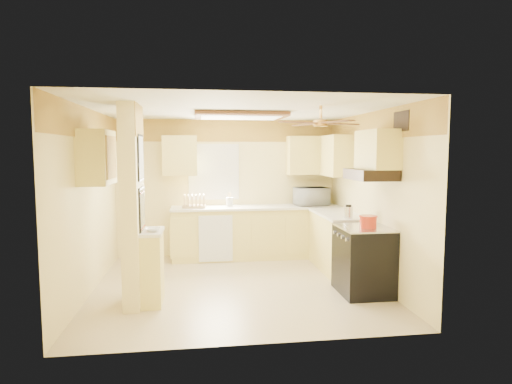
{
  "coord_description": "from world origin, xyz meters",
  "views": [
    {
      "loc": [
        -0.54,
        -5.98,
        1.93
      ],
      "look_at": [
        0.32,
        0.35,
        1.32
      ],
      "focal_mm": 30.0,
      "sensor_mm": 36.0,
      "label": 1
    }
  ],
  "objects": [
    {
      "name": "window",
      "position": [
        -0.25,
        1.89,
        1.55
      ],
      "size": [
        0.92,
        0.02,
        1.02
      ],
      "color": "white",
      "rests_on": "wall_back"
    },
    {
      "name": "floor",
      "position": [
        0.0,
        0.0,
        0.0
      ],
      "size": [
        4.0,
        4.0,
        0.0
      ],
      "primitive_type": "plane",
      "color": "#CEB78E",
      "rests_on": "ground"
    },
    {
      "name": "countertop_right",
      "position": [
        1.69,
        0.6,
        0.92
      ],
      "size": [
        0.64,
        1.44,
        0.04
      ],
      "primitive_type": "cube",
      "color": "white",
      "rests_on": "lower_cabinets_right"
    },
    {
      "name": "vent_grate",
      "position": [
        1.98,
        -0.9,
        2.3
      ],
      "size": [
        0.02,
        0.4,
        0.25
      ],
      "primitive_type": "cube",
      "color": "black",
      "rests_on": "wall_right"
    },
    {
      "name": "ledge_top",
      "position": [
        -1.13,
        -0.55,
        0.92
      ],
      "size": [
        0.28,
        0.58,
        0.04
      ],
      "primitive_type": "cube",
      "color": "white",
      "rests_on": "partition_ledge"
    },
    {
      "name": "wall_front",
      "position": [
        0.0,
        -1.9,
        1.25
      ],
      "size": [
        4.0,
        0.0,
        4.0
      ],
      "primitive_type": "plane",
      "rotation": [
        -1.57,
        0.0,
        0.0
      ],
      "color": "#FCE79A",
      "rests_on": "floor"
    },
    {
      "name": "dish_rack",
      "position": [
        -0.61,
        1.56,
        1.02
      ],
      "size": [
        0.41,
        0.31,
        0.23
      ],
      "color": "#D6B57B",
      "rests_on": "countertop_back"
    },
    {
      "name": "upper_cab_back_right",
      "position": [
        1.55,
        1.72,
        1.85
      ],
      "size": [
        0.9,
        0.35,
        0.7
      ],
      "primitive_type": "cube",
      "color": "#FFE87C",
      "rests_on": "wall_back"
    },
    {
      "name": "poster_menu",
      "position": [
        -1.24,
        -0.55,
        1.85
      ],
      "size": [
        0.02,
        0.42,
        0.57
      ],
      "color": "black",
      "rests_on": "partition_column"
    },
    {
      "name": "partition_ledge",
      "position": [
        -1.13,
        -0.55,
        0.45
      ],
      "size": [
        0.25,
        0.55,
        0.9
      ],
      "primitive_type": "cube",
      "color": "#FFE87C",
      "rests_on": "floor"
    },
    {
      "name": "wall_back",
      "position": [
        0.0,
        1.9,
        1.25
      ],
      "size": [
        4.0,
        0.0,
        4.0
      ],
      "primitive_type": "plane",
      "rotation": [
        1.57,
        0.0,
        0.0
      ],
      "color": "#FCE79A",
      "rests_on": "floor"
    },
    {
      "name": "microwave",
      "position": [
        1.52,
        1.6,
        1.1
      ],
      "size": [
        0.63,
        0.46,
        0.33
      ],
      "primitive_type": "imported",
      "rotation": [
        0.0,
        0.0,
        3.25
      ],
      "color": "white",
      "rests_on": "countertop_back"
    },
    {
      "name": "dishwasher_panel",
      "position": [
        -0.25,
        1.29,
        0.43
      ],
      "size": [
        0.58,
        0.02,
        0.8
      ],
      "primitive_type": "cube",
      "color": "white",
      "rests_on": "lower_cabinets_back"
    },
    {
      "name": "stove",
      "position": [
        1.67,
        -0.55,
        0.46
      ],
      "size": [
        0.68,
        0.77,
        0.92
      ],
      "color": "black",
      "rests_on": "floor"
    },
    {
      "name": "upper_cab_right",
      "position": [
        1.82,
        1.25,
        1.85
      ],
      "size": [
        0.35,
        1.0,
        0.7
      ],
      "primitive_type": "cube",
      "color": "#FFE87C",
      "rests_on": "wall_right"
    },
    {
      "name": "kettle",
      "position": [
        1.66,
        0.05,
        1.03
      ],
      "size": [
        0.13,
        0.13,
        0.2
      ],
      "color": "silver",
      "rests_on": "countertop_right"
    },
    {
      "name": "range_hood",
      "position": [
        1.74,
        -0.55,
        1.62
      ],
      "size": [
        0.5,
        0.76,
        0.14
      ],
      "primitive_type": "cube",
      "color": "black",
      "rests_on": "upper_cab_over_stove"
    },
    {
      "name": "ceiling_fan",
      "position": [
        1.0,
        -0.7,
        2.29
      ],
      "size": [
        1.15,
        1.15,
        0.26
      ],
      "color": "gold",
      "rests_on": "ceiling"
    },
    {
      "name": "poster_nashville",
      "position": [
        -1.24,
        -0.55,
        1.2
      ],
      "size": [
        0.02,
        0.42,
        0.57
      ],
      "color": "black",
      "rests_on": "partition_column"
    },
    {
      "name": "utensil_crock",
      "position": [
        0.02,
        1.66,
        1.02
      ],
      "size": [
        0.12,
        0.12,
        0.25
      ],
      "color": "white",
      "rests_on": "countertop_back"
    },
    {
      "name": "bowl",
      "position": [
        -1.1,
        -0.64,
        0.96
      ],
      "size": [
        0.2,
        0.2,
        0.05
      ],
      "primitive_type": "imported",
      "rotation": [
        0.0,
        0.0,
        -0.06
      ],
      "color": "white",
      "rests_on": "ledge_top"
    },
    {
      "name": "upper_cab_over_stove",
      "position": [
        1.82,
        -0.55,
        1.95
      ],
      "size": [
        0.35,
        0.76,
        0.52
      ],
      "primitive_type": "cube",
      "color": "#FFE87C",
      "rests_on": "wall_right"
    },
    {
      "name": "lower_cabinets_back",
      "position": [
        0.5,
        1.6,
        0.45
      ],
      "size": [
        3.0,
        0.6,
        0.9
      ],
      "primitive_type": "cube",
      "color": "#FFE87C",
      "rests_on": "floor"
    },
    {
      "name": "upper_cab_left_wall",
      "position": [
        -1.82,
        -0.25,
        1.85
      ],
      "size": [
        0.35,
        0.75,
        0.7
      ],
      "primitive_type": "cube",
      "color": "#FFE87C",
      "rests_on": "wall_left"
    },
    {
      "name": "wallpaper_border",
      "position": [
        0.0,
        1.88,
        2.3
      ],
      "size": [
        4.0,
        0.02,
        0.4
      ],
      "primitive_type": "cube",
      "color": "yellow",
      "rests_on": "wall_back"
    },
    {
      "name": "ceiling_light_panel",
      "position": [
        0.1,
        0.5,
        2.46
      ],
      "size": [
        1.35,
        0.95,
        0.06
      ],
      "color": "brown",
      "rests_on": "ceiling"
    },
    {
      "name": "ceiling",
      "position": [
        0.0,
        0.0,
        2.5
      ],
      "size": [
        4.0,
        4.0,
        0.0
      ],
      "primitive_type": "plane",
      "rotation": [
        3.14,
        0.0,
        0.0
      ],
      "color": "white",
      "rests_on": "wall_back"
    },
    {
      "name": "wall_right",
      "position": [
        2.0,
        0.0,
        1.25
      ],
      "size": [
        0.0,
        3.8,
        3.8
      ],
      "primitive_type": "plane",
      "rotation": [
        1.57,
        0.0,
        -1.57
      ],
      "color": "#FCE79A",
      "rests_on": "floor"
    },
    {
      "name": "countertop_back",
      "position": [
        0.5,
        1.59,
        0.92
      ],
      "size": [
        3.04,
        0.64,
        0.04
      ],
      "primitive_type": "cube",
      "color": "white",
      "rests_on": "lower_cabinets_back"
    },
    {
      "name": "dutch_oven",
      "position": [
        1.7,
        -0.6,
        1.0
      ],
      "size": [
        0.24,
        0.24,
        0.16
      ],
      "color": "red",
      "rests_on": "stove"
    },
    {
      "name": "lower_cabinets_right",
      "position": [
        1.7,
        0.6,
        0.45
      ],
      "size": [
        0.6,
        1.4,
        0.9
      ],
      "primitive_type": "cube",
      "color": "#FFE87C",
      "rests_on": "floor"
    },
    {
      "name": "wall_left",
      "position": [
        -2.0,
        0.0,
        1.25
      ],
      "size": [
        0.0,
        3.8,
        3.8
      ],
      "primitive_type": "plane",
      "rotation": [
        1.57,
        0.0,
        1.57
      ],
      "color": "#FCE79A",
      "rests_on": "floor"
    },
    {
      "name": "partition_column",
      "position": [
        -1.35,
        -0.55,
        1.25
      ],
      "size": [
        0.2,
        0.7,
        2.5
      ],
      "primitive_type": "cube",
      "color": "#FCE79A",
      "rests_on": "floor"
    },
    {
      "name": "upper_cab_back_left",
      "position": [
        -0.85,
        1.72,
        1.85
      ],
      "size": [
        0.6,
        0.35,
        0.7
      ],
      "primitive_type": "cube",
      "color": "#FFE87C",
      "rests_on": "wall_back"
    }
  ]
}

